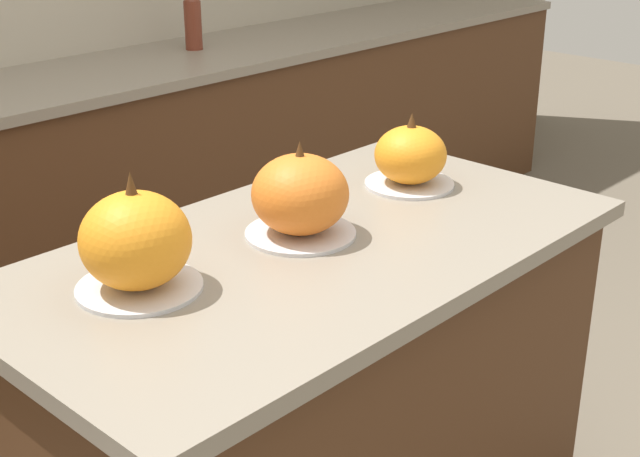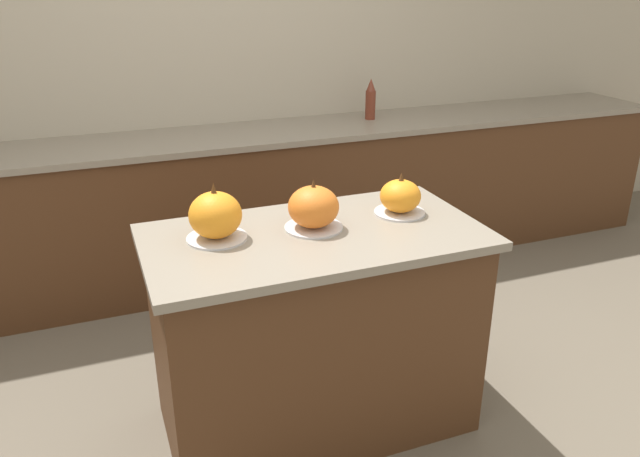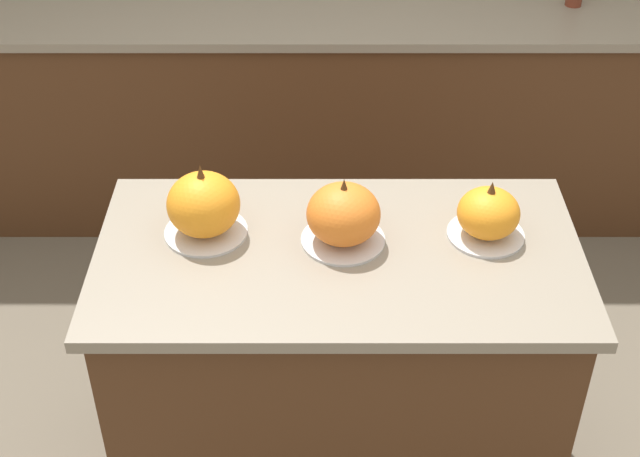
# 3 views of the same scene
# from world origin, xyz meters

# --- Properties ---
(kitchen_island) EXTENTS (1.30, 0.69, 0.88)m
(kitchen_island) POSITION_xyz_m (0.00, 0.00, 0.44)
(kitchen_island) COLOR #4C2D19
(kitchen_island) RESTS_ON ground_plane
(back_counter) EXTENTS (6.00, 0.60, 0.91)m
(back_counter) POSITION_xyz_m (0.00, 1.49, 0.46)
(back_counter) COLOR #4C2D19
(back_counter) RESTS_ON ground_plane
(pumpkin_cake_left) EXTENTS (0.23, 0.23, 0.22)m
(pumpkin_cake_left) POSITION_xyz_m (-0.36, 0.08, 0.97)
(pumpkin_cake_left) COLOR silver
(pumpkin_cake_left) RESTS_ON kitchen_island
(pumpkin_cake_center) EXTENTS (0.23, 0.23, 0.20)m
(pumpkin_cake_center) POSITION_xyz_m (0.01, 0.05, 0.96)
(pumpkin_cake_center) COLOR silver
(pumpkin_cake_center) RESTS_ON kitchen_island
(pumpkin_cake_right) EXTENTS (0.21, 0.21, 0.18)m
(pumpkin_cake_right) POSITION_xyz_m (0.40, 0.07, 0.95)
(pumpkin_cake_right) COLOR silver
(pumpkin_cake_right) RESTS_ON kitchen_island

